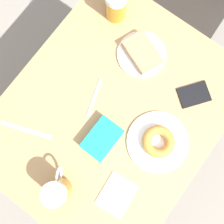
% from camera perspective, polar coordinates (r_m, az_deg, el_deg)
% --- Properties ---
extents(ground_plane, '(8.00, 8.00, 0.00)m').
position_cam_1_polar(ground_plane, '(1.73, 0.00, -3.71)').
color(ground_plane, gray).
extents(table, '(0.83, 1.02, 0.71)m').
position_cam_1_polar(table, '(1.08, 0.00, -0.64)').
color(table, tan).
rests_on(table, ground_plane).
extents(plate_with_cake, '(0.21, 0.21, 0.04)m').
position_cam_1_polar(plate_with_cake, '(1.08, 6.84, 13.18)').
color(plate_with_cake, white).
rests_on(plate_with_cake, table).
extents(plate_with_donut, '(0.25, 0.25, 0.05)m').
position_cam_1_polar(plate_with_donut, '(1.01, 10.47, -6.71)').
color(plate_with_donut, white).
rests_on(plate_with_donut, table).
extents(beer_mug_left, '(0.10, 0.13, 0.14)m').
position_cam_1_polar(beer_mug_left, '(0.97, -12.37, -17.18)').
color(beer_mug_left, '#C68C23').
rests_on(beer_mug_left, table).
extents(beer_mug_center, '(0.14, 0.09, 0.14)m').
position_cam_1_polar(beer_mug_center, '(1.11, 0.80, 23.37)').
color(beer_mug_center, '#C68C23').
rests_on(beer_mug_center, table).
extents(napkin_folded, '(0.13, 0.15, 0.00)m').
position_cam_1_polar(napkin_folded, '(1.02, 1.05, -18.43)').
color(napkin_folded, white).
rests_on(napkin_folded, table).
extents(fork, '(0.06, 0.16, 0.00)m').
position_cam_1_polar(fork, '(1.03, -4.08, 3.30)').
color(fork, silver).
rests_on(fork, table).
extents(knife, '(0.21, 0.09, 0.00)m').
position_cam_1_polar(knife, '(1.07, -19.02, -3.89)').
color(knife, silver).
rests_on(knife, table).
extents(passport_near_edge, '(0.15, 0.15, 0.01)m').
position_cam_1_polar(passport_near_edge, '(1.09, 18.21, 3.81)').
color(passport_near_edge, black).
rests_on(passport_near_edge, table).
extents(blue_pouch, '(0.11, 0.16, 0.04)m').
position_cam_1_polar(blue_pouch, '(0.99, -2.29, -6.11)').
color(blue_pouch, teal).
rests_on(blue_pouch, table).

